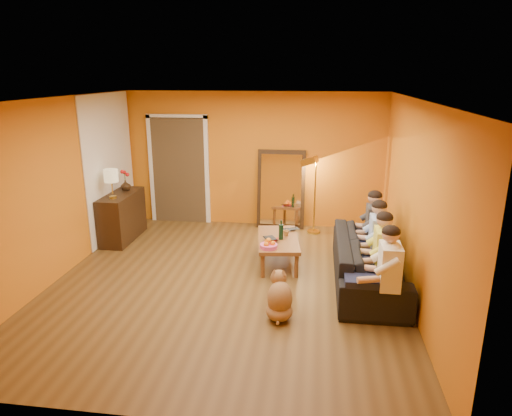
# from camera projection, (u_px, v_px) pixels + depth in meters

# --- Properties ---
(room_shell) EXTENTS (5.00, 5.50, 2.60)m
(room_shell) POSITION_uv_depth(u_px,v_px,m) (231.00, 190.00, 6.59)
(room_shell) COLOR brown
(room_shell) RESTS_ON ground
(white_accent) EXTENTS (0.02, 1.90, 2.58)m
(white_accent) POSITION_uv_depth(u_px,v_px,m) (110.00, 167.00, 8.23)
(white_accent) COLOR white
(white_accent) RESTS_ON wall_left
(doorway_recess) EXTENTS (1.06, 0.30, 2.10)m
(doorway_recess) POSITION_uv_depth(u_px,v_px,m) (181.00, 170.00, 9.20)
(doorway_recess) COLOR #3F2D19
(doorway_recess) RESTS_ON floor
(door_jamb_left) EXTENTS (0.08, 0.06, 2.20)m
(door_jamb_left) POSITION_uv_depth(u_px,v_px,m) (152.00, 170.00, 9.16)
(door_jamb_left) COLOR white
(door_jamb_left) RESTS_ON wall_back
(door_jamb_right) EXTENTS (0.08, 0.06, 2.20)m
(door_jamb_right) POSITION_uv_depth(u_px,v_px,m) (207.00, 172.00, 9.01)
(door_jamb_right) COLOR white
(door_jamb_right) RESTS_ON wall_back
(door_header) EXTENTS (1.22, 0.06, 0.08)m
(door_header) POSITION_uv_depth(u_px,v_px,m) (176.00, 116.00, 8.78)
(door_header) COLOR white
(door_header) RESTS_ON wall_back
(mirror_frame) EXTENTS (0.92, 0.27, 1.51)m
(mirror_frame) POSITION_uv_depth(u_px,v_px,m) (281.00, 189.00, 8.82)
(mirror_frame) COLOR #312110
(mirror_frame) RESTS_ON floor
(mirror_glass) EXTENTS (0.78, 0.21, 1.35)m
(mirror_glass) POSITION_uv_depth(u_px,v_px,m) (281.00, 190.00, 8.79)
(mirror_glass) COLOR white
(mirror_glass) RESTS_ON mirror_frame
(sideboard) EXTENTS (0.44, 1.18, 0.85)m
(sideboard) POSITION_uv_depth(u_px,v_px,m) (122.00, 217.00, 8.25)
(sideboard) COLOR #312110
(sideboard) RESTS_ON floor
(table_lamp) EXTENTS (0.24, 0.24, 0.51)m
(table_lamp) POSITION_uv_depth(u_px,v_px,m) (112.00, 184.00, 7.78)
(table_lamp) COLOR beige
(table_lamp) RESTS_ON sideboard
(sofa) EXTENTS (2.34, 0.92, 0.68)m
(sofa) POSITION_uv_depth(u_px,v_px,m) (368.00, 261.00, 6.50)
(sofa) COLOR black
(sofa) RESTS_ON floor
(coffee_table) EXTENTS (0.78, 1.29, 0.42)m
(coffee_table) POSITION_uv_depth(u_px,v_px,m) (278.00, 250.00, 7.26)
(coffee_table) COLOR brown
(coffee_table) RESTS_ON floor
(floor_lamp) EXTENTS (0.36, 0.32, 1.44)m
(floor_lamp) POSITION_uv_depth(u_px,v_px,m) (315.00, 196.00, 8.48)
(floor_lamp) COLOR gold
(floor_lamp) RESTS_ON floor
(dog) EXTENTS (0.34, 0.52, 0.60)m
(dog) POSITION_uv_depth(u_px,v_px,m) (280.00, 295.00, 5.60)
(dog) COLOR olive
(dog) RESTS_ON floor
(person_far_left) EXTENTS (0.70, 0.44, 1.22)m
(person_far_left) POSITION_uv_depth(u_px,v_px,m) (389.00, 274.00, 5.46)
(person_far_left) COLOR white
(person_far_left) RESTS_ON sofa
(person_mid_left) EXTENTS (0.70, 0.44, 1.22)m
(person_mid_left) POSITION_uv_depth(u_px,v_px,m) (383.00, 256.00, 5.98)
(person_mid_left) COLOR #D9D948
(person_mid_left) RESTS_ON sofa
(person_mid_right) EXTENTS (0.70, 0.44, 1.22)m
(person_mid_right) POSITION_uv_depth(u_px,v_px,m) (378.00, 242.00, 6.51)
(person_mid_right) COLOR #9CB9F1
(person_mid_right) RESTS_ON sofa
(person_far_right) EXTENTS (0.70, 0.44, 1.22)m
(person_far_right) POSITION_uv_depth(u_px,v_px,m) (374.00, 229.00, 7.03)
(person_far_right) COLOR #313136
(person_far_right) RESTS_ON sofa
(fruit_bowl) EXTENTS (0.26, 0.26, 0.16)m
(fruit_bowl) POSITION_uv_depth(u_px,v_px,m) (269.00, 243.00, 6.76)
(fruit_bowl) COLOR #E04F97
(fruit_bowl) RESTS_ON coffee_table
(wine_bottle) EXTENTS (0.07, 0.07, 0.31)m
(wine_bottle) POSITION_uv_depth(u_px,v_px,m) (281.00, 230.00, 7.10)
(wine_bottle) COLOR black
(wine_bottle) RESTS_ON coffee_table
(tumbler) EXTENTS (0.10, 0.10, 0.09)m
(tumbler) POSITION_uv_depth(u_px,v_px,m) (286.00, 233.00, 7.29)
(tumbler) COLOR #B27F3F
(tumbler) RESTS_ON coffee_table
(laptop) EXTENTS (0.37, 0.31, 0.02)m
(laptop) POSITION_uv_depth(u_px,v_px,m) (291.00, 230.00, 7.51)
(laptop) COLOR black
(laptop) RESTS_ON coffee_table
(book_lower) EXTENTS (0.20, 0.26, 0.02)m
(book_lower) POSITION_uv_depth(u_px,v_px,m) (265.00, 241.00, 7.03)
(book_lower) COLOR #312110
(book_lower) RESTS_ON coffee_table
(book_mid) EXTENTS (0.21, 0.26, 0.02)m
(book_mid) POSITION_uv_depth(u_px,v_px,m) (266.00, 240.00, 7.03)
(book_mid) COLOR red
(book_mid) RESTS_ON book_lower
(book_upper) EXTENTS (0.24, 0.26, 0.02)m
(book_upper) POSITION_uv_depth(u_px,v_px,m) (265.00, 239.00, 7.01)
(book_upper) COLOR black
(book_upper) RESTS_ON book_mid
(vase) EXTENTS (0.18, 0.18, 0.19)m
(vase) POSITION_uv_depth(u_px,v_px,m) (126.00, 185.00, 8.34)
(vase) COLOR #312110
(vase) RESTS_ON sideboard
(flowers) EXTENTS (0.17, 0.17, 0.39)m
(flowers) POSITION_uv_depth(u_px,v_px,m) (125.00, 174.00, 8.28)
(flowers) COLOR red
(flowers) RESTS_ON vase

